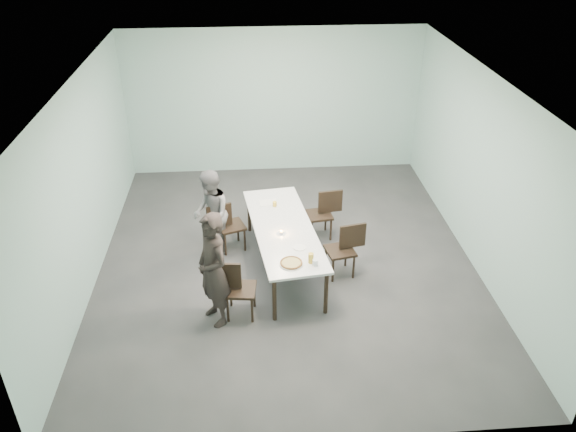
{
  "coord_description": "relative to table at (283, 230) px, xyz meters",
  "views": [
    {
      "loc": [
        -0.55,
        -7.56,
        5.28
      ],
      "look_at": [
        0.0,
        -0.27,
        1.0
      ],
      "focal_mm": 35.0,
      "sensor_mm": 36.0,
      "label": 1
    }
  ],
  "objects": [
    {
      "name": "chair_far_left",
      "position": [
        -0.9,
        0.6,
        -0.19
      ],
      "size": [
        0.65,
        0.54,
        0.87
      ],
      "rotation": [
        0.0,
        0.0,
        0.34
      ],
      "color": "black",
      "rests_on": "ground"
    },
    {
      "name": "diner_far",
      "position": [
        -1.13,
        0.52,
        0.05
      ],
      "size": [
        0.67,
        0.8,
        1.48
      ],
      "primitive_type": "imported",
      "rotation": [
        0.0,
        0.0,
        -1.41
      ],
      "color": "slate",
      "rests_on": "ground"
    },
    {
      "name": "room_shell",
      "position": [
        0.07,
        0.19,
        1.33
      ],
      "size": [
        6.02,
        7.02,
        3.01
      ],
      "color": "#99C0BB",
      "rests_on": "ground"
    },
    {
      "name": "water_tumbler",
      "position": [
        0.37,
        -1.04,
        0.1
      ],
      "size": [
        0.08,
        0.08,
        0.09
      ],
      "primitive_type": "cylinder",
      "color": "silver",
      "rests_on": "table"
    },
    {
      "name": "chair_near_left",
      "position": [
        -0.76,
        -1.09,
        -0.19
      ],
      "size": [
        0.63,
        0.46,
        0.87
      ],
      "rotation": [
        0.0,
        0.0,
        -0.11
      ],
      "color": "black",
      "rests_on": "ground"
    },
    {
      "name": "diner_near",
      "position": [
        -1.03,
        -1.19,
        0.16
      ],
      "size": [
        0.66,
        0.74,
        1.7
      ],
      "primitive_type": "imported",
      "rotation": [
        0.0,
        0.0,
        -1.05
      ],
      "color": "black",
      "rests_on": "ground"
    },
    {
      "name": "beer_glass",
      "position": [
        0.32,
        -0.97,
        0.13
      ],
      "size": [
        0.08,
        0.08,
        0.15
      ],
      "primitive_type": "cylinder",
      "color": "gold",
      "rests_on": "table"
    },
    {
      "name": "chair_far_right",
      "position": [
        0.76,
        0.9,
        -0.19
      ],
      "size": [
        0.64,
        0.47,
        0.87
      ],
      "rotation": [
        0.0,
        0.0,
        3.27
      ],
      "color": "black",
      "rests_on": "ground"
    },
    {
      "name": "table",
      "position": [
        0.0,
        0.0,
        0.0
      ],
      "size": [
        1.22,
        2.69,
        0.75
      ],
      "rotation": [
        0.0,
        0.0,
        0.13
      ],
      "color": "white",
      "rests_on": "ground"
    },
    {
      "name": "ground",
      "position": [
        0.07,
        0.19,
        -0.69
      ],
      "size": [
        7.0,
        7.0,
        0.0
      ],
      "primitive_type": "plane",
      "color": "#333335",
      "rests_on": "ground"
    },
    {
      "name": "pizza",
      "position": [
        0.04,
        -0.99,
        0.08
      ],
      "size": [
        0.34,
        0.34,
        0.04
      ],
      "color": "white",
      "rests_on": "table"
    },
    {
      "name": "amber_tumbler",
      "position": [
        -0.1,
        0.68,
        0.1
      ],
      "size": [
        0.07,
        0.07,
        0.08
      ],
      "primitive_type": "cylinder",
      "color": "gold",
      "rests_on": "table"
    },
    {
      "name": "chair_near_right",
      "position": [
        0.94,
        -0.22,
        -0.19
      ],
      "size": [
        0.64,
        0.49,
        0.87
      ],
      "rotation": [
        0.0,
        0.0,
        3.34
      ],
      "color": "black",
      "rests_on": "ground"
    },
    {
      "name": "side_plate",
      "position": [
        0.2,
        -0.59,
        0.06
      ],
      "size": [
        0.18,
        0.18,
        0.01
      ],
      "primitive_type": "cylinder",
      "color": "white",
      "rests_on": "table"
    },
    {
      "name": "menu",
      "position": [
        -0.19,
        0.8,
        0.06
      ],
      "size": [
        0.33,
        0.26,
        0.01
      ],
      "primitive_type": "cube",
      "rotation": [
        0.0,
        0.0,
        0.13
      ],
      "color": "silver",
      "rests_on": "table"
    },
    {
      "name": "tealight",
      "position": [
        -0.04,
        -0.18,
        0.08
      ],
      "size": [
        0.06,
        0.06,
        0.05
      ],
      "color": "silver",
      "rests_on": "table"
    }
  ]
}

